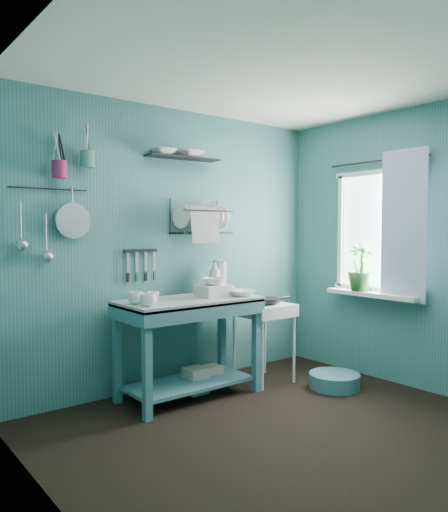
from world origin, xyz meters
TOP-DOWN VIEW (x-y plane):
  - floor at (0.00, 0.00)m, footprint 3.20×3.20m
  - ceiling at (0.00, 0.00)m, footprint 3.20×3.20m
  - wall_back at (0.00, 1.50)m, footprint 3.20×0.00m
  - wall_left at (-1.60, 0.00)m, footprint 0.00×3.00m
  - wall_right at (1.60, 0.00)m, footprint 0.00×3.00m
  - work_counter at (-0.12, 1.11)m, footprint 1.20×0.62m
  - mug_left at (-0.60, 0.95)m, footprint 0.12×0.12m
  - mug_mid at (-0.50, 1.05)m, footprint 0.14×0.14m
  - mug_right at (-0.62, 1.11)m, footprint 0.17×0.17m
  - wash_tub at (0.13, 1.09)m, footprint 0.28×0.22m
  - tub_bowl at (0.13, 1.09)m, footprint 0.20×0.19m
  - soap_bottle at (0.30, 1.31)m, footprint 0.11×0.12m
  - water_bottle at (0.40, 1.33)m, footprint 0.09×0.09m
  - counter_bowl at (0.33, 0.96)m, footprint 0.22×0.22m
  - hotplate_stand at (0.67, 1.04)m, footprint 0.49×0.49m
  - frying_pan at (0.67, 1.04)m, footprint 0.30×0.30m
  - knife_strip at (-0.38, 1.47)m, footprint 0.32×0.03m
  - dish_rack at (0.20, 1.37)m, footprint 0.56×0.26m
  - upper_shelf at (0.02, 1.40)m, footprint 0.71×0.23m
  - shelf_bowl_left at (-0.18, 1.40)m, footprint 0.23×0.23m
  - shelf_bowl_right at (0.09, 1.40)m, footprint 0.26×0.26m
  - utensil_cup_magenta at (-1.09, 1.42)m, footprint 0.11×0.11m
  - utensil_cup_teal at (-0.87, 1.42)m, footprint 0.11×0.11m
  - colander at (-0.98, 1.45)m, footprint 0.28×0.03m
  - ladle_outer at (-1.37, 1.46)m, footprint 0.01×0.01m
  - ladle_inner at (-1.18, 1.46)m, footprint 0.01×0.01m
  - hook_rail at (-1.15, 1.47)m, footprint 0.60×0.01m
  - window_glass at (1.59, 0.45)m, footprint 0.00×1.10m
  - windowsill at (1.50, 0.45)m, footprint 0.16×0.95m
  - curtain at (1.52, 0.15)m, footprint 0.00×1.35m
  - curtain_rod at (1.54, 0.45)m, footprint 0.02×1.05m
  - potted_plant at (1.50, 0.58)m, footprint 0.30×0.30m
  - storage_tin_large at (-0.02, 1.16)m, footprint 0.18×0.18m
  - storage_tin_small at (0.18, 1.19)m, footprint 0.15×0.15m
  - floor_basin at (1.03, 0.50)m, footprint 0.45×0.45m

SIDE VIEW (x-z plane):
  - floor at x=0.00m, z-range 0.00..0.00m
  - floor_basin at x=1.03m, z-range 0.00..0.13m
  - storage_tin_small at x=0.18m, z-range 0.00..0.20m
  - storage_tin_large at x=-0.02m, z-range 0.00..0.22m
  - hotplate_stand at x=0.67m, z-range 0.00..0.73m
  - work_counter at x=-0.12m, z-range 0.00..0.84m
  - frying_pan at x=0.67m, z-range 0.75..0.78m
  - windowsill at x=1.50m, z-range 0.79..0.83m
  - counter_bowl at x=0.33m, z-range 0.84..0.89m
  - mug_mid at x=-0.50m, z-range 0.84..0.93m
  - mug_left at x=-0.60m, z-range 0.84..0.93m
  - mug_right at x=-0.62m, z-range 0.84..0.93m
  - wash_tub at x=0.13m, z-range 0.84..0.94m
  - tub_bowl at x=0.13m, z-range 0.94..1.00m
  - water_bottle at x=0.40m, z-range 0.84..1.12m
  - soap_bottle at x=0.30m, z-range 0.84..1.14m
  - potted_plant at x=1.50m, z-range 0.83..1.28m
  - knife_strip at x=-0.38m, z-range 1.22..1.25m
  - wall_back at x=0.00m, z-range -0.35..2.85m
  - wall_left at x=-1.60m, z-range -0.25..2.75m
  - wall_right at x=1.60m, z-range -0.25..2.75m
  - ladle_inner at x=-1.18m, z-range 1.23..1.53m
  - window_glass at x=1.59m, z-range 0.85..1.95m
  - curtain at x=1.52m, z-range 0.77..2.12m
  - ladle_outer at x=-1.37m, z-range 1.32..1.62m
  - colander at x=-0.98m, z-range 1.34..1.62m
  - dish_rack at x=0.20m, z-range 1.37..1.69m
  - hook_rail at x=-1.15m, z-range 1.72..1.73m
  - utensil_cup_magenta at x=-1.09m, z-range 1.81..1.94m
  - utensil_cup_teal at x=-0.87m, z-range 1.90..2.03m
  - curtain_rod at x=1.54m, z-range 2.04..2.06m
  - shelf_bowl_left at x=-0.18m, z-range 2.02..2.08m
  - upper_shelf at x=0.02m, z-range 2.05..2.06m
  - shelf_bowl_right at x=0.09m, z-range 2.06..2.12m
  - ceiling at x=0.00m, z-range 2.50..2.50m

